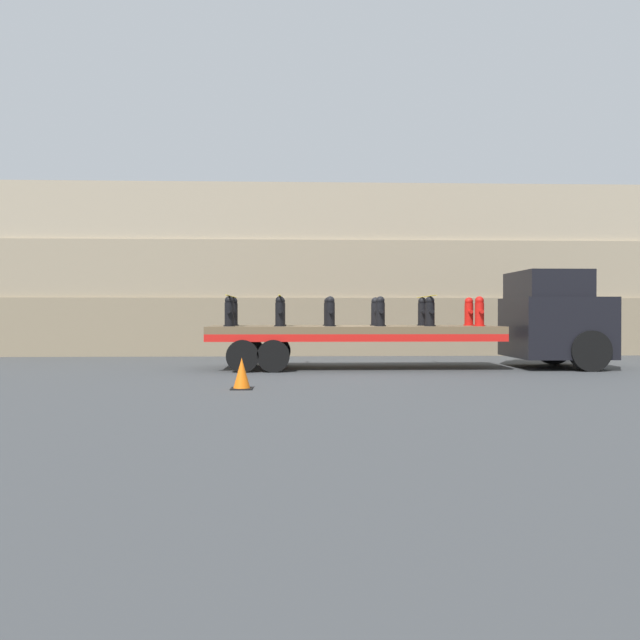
{
  "coord_description": "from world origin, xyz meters",
  "views": [
    {
      "loc": [
        -1.6,
        -17.69,
        1.54
      ],
      "look_at": [
        -0.96,
        0.0,
        1.38
      ],
      "focal_mm": 35.0,
      "sensor_mm": 36.0,
      "label": 1
    }
  ],
  "objects_px": {
    "fire_hydrant_red_near_5": "(479,312)",
    "fire_hydrant_red_far_5": "(469,312)",
    "fire_hydrant_black_far_0": "(233,312)",
    "fire_hydrant_black_far_2": "(328,312)",
    "flatbed_trailer": "(337,334)",
    "fire_hydrant_black_near_3": "(380,312)",
    "fire_hydrant_black_far_3": "(375,312)",
    "fire_hydrant_black_far_4": "(422,312)",
    "fire_hydrant_black_near_1": "(280,312)",
    "fire_hydrant_black_far_1": "(281,312)",
    "traffic_cone": "(242,374)",
    "fire_hydrant_black_near_4": "(430,312)",
    "fire_hydrant_black_near_0": "(229,312)",
    "fire_hydrant_black_near_2": "(330,312)",
    "truck_cab": "(557,319)"
  },
  "relations": [
    {
      "from": "fire_hydrant_black_far_2",
      "to": "fire_hydrant_black_far_3",
      "type": "bearing_deg",
      "value": 0.0
    },
    {
      "from": "fire_hydrant_black_near_0",
      "to": "fire_hydrant_red_near_5",
      "type": "height_order",
      "value": "same"
    },
    {
      "from": "fire_hydrant_black_near_3",
      "to": "traffic_cone",
      "type": "xyz_separation_m",
      "value": [
        -3.44,
        -4.31,
        -1.3
      ]
    },
    {
      "from": "fire_hydrant_black_far_3",
      "to": "fire_hydrant_black_far_4",
      "type": "relative_size",
      "value": 1.0
    },
    {
      "from": "fire_hydrant_black_far_2",
      "to": "fire_hydrant_black_near_3",
      "type": "xyz_separation_m",
      "value": [
        1.39,
        -1.06,
        0.0
      ]
    },
    {
      "from": "fire_hydrant_black_near_4",
      "to": "traffic_cone",
      "type": "bearing_deg",
      "value": -138.22
    },
    {
      "from": "fire_hydrant_black_far_3",
      "to": "traffic_cone",
      "type": "height_order",
      "value": "fire_hydrant_black_far_3"
    },
    {
      "from": "flatbed_trailer",
      "to": "fire_hydrant_black_near_3",
      "type": "bearing_deg",
      "value": -24.52
    },
    {
      "from": "fire_hydrant_black_near_1",
      "to": "fire_hydrant_black_far_3",
      "type": "bearing_deg",
      "value": 20.91
    },
    {
      "from": "fire_hydrant_black_far_1",
      "to": "traffic_cone",
      "type": "xyz_separation_m",
      "value": [
        -0.67,
        -5.37,
        -1.3
      ]
    },
    {
      "from": "truck_cab",
      "to": "traffic_cone",
      "type": "bearing_deg",
      "value": -150.75
    },
    {
      "from": "fire_hydrant_black_far_2",
      "to": "traffic_cone",
      "type": "distance_m",
      "value": 5.9
    },
    {
      "from": "fire_hydrant_black_near_0",
      "to": "fire_hydrant_red_far_5",
      "type": "relative_size",
      "value": 1.0
    },
    {
      "from": "fire_hydrant_black_near_1",
      "to": "traffic_cone",
      "type": "bearing_deg",
      "value": -98.77
    },
    {
      "from": "fire_hydrant_red_far_5",
      "to": "fire_hydrant_black_near_3",
      "type": "bearing_deg",
      "value": -159.09
    },
    {
      "from": "fire_hydrant_black_far_2",
      "to": "fire_hydrant_black_near_3",
      "type": "distance_m",
      "value": 1.75
    },
    {
      "from": "fire_hydrant_black_near_0",
      "to": "fire_hydrant_black_far_4",
      "type": "bearing_deg",
      "value": 10.82
    },
    {
      "from": "fire_hydrant_red_near_5",
      "to": "fire_hydrant_red_far_5",
      "type": "xyz_separation_m",
      "value": [
        0.0,
        1.06,
        0.0
      ]
    },
    {
      "from": "fire_hydrant_black_near_2",
      "to": "fire_hydrant_red_near_5",
      "type": "height_order",
      "value": "same"
    },
    {
      "from": "fire_hydrant_black_far_3",
      "to": "fire_hydrant_red_far_5",
      "type": "xyz_separation_m",
      "value": [
        2.77,
        0.0,
        0.0
      ]
    },
    {
      "from": "fire_hydrant_black_far_2",
      "to": "fire_hydrant_black_near_4",
      "type": "bearing_deg",
      "value": -20.91
    },
    {
      "from": "fire_hydrant_black_far_3",
      "to": "traffic_cone",
      "type": "bearing_deg",
      "value": -122.63
    },
    {
      "from": "fire_hydrant_black_far_1",
      "to": "fire_hydrant_red_far_5",
      "type": "relative_size",
      "value": 1.0
    },
    {
      "from": "flatbed_trailer",
      "to": "fire_hydrant_red_far_5",
      "type": "bearing_deg",
      "value": 7.67
    },
    {
      "from": "fire_hydrant_black_near_0",
      "to": "fire_hydrant_black_near_1",
      "type": "distance_m",
      "value": 1.39
    },
    {
      "from": "fire_hydrant_black_near_0",
      "to": "fire_hydrant_black_far_1",
      "type": "relative_size",
      "value": 1.0
    },
    {
      "from": "fire_hydrant_black_far_0",
      "to": "fire_hydrant_black_far_2",
      "type": "relative_size",
      "value": 1.0
    },
    {
      "from": "fire_hydrant_black_far_2",
      "to": "fire_hydrant_red_near_5",
      "type": "distance_m",
      "value": 4.29
    },
    {
      "from": "fire_hydrant_black_near_4",
      "to": "fire_hydrant_red_near_5",
      "type": "xyz_separation_m",
      "value": [
        1.39,
        0.0,
        0.0
      ]
    },
    {
      "from": "fire_hydrant_black_near_4",
      "to": "fire_hydrant_black_far_4",
      "type": "distance_m",
      "value": 1.06
    },
    {
      "from": "flatbed_trailer",
      "to": "fire_hydrant_red_near_5",
      "type": "relative_size",
      "value": 9.76
    },
    {
      "from": "fire_hydrant_black_far_2",
      "to": "fire_hydrant_red_near_5",
      "type": "height_order",
      "value": "same"
    },
    {
      "from": "flatbed_trailer",
      "to": "traffic_cone",
      "type": "height_order",
      "value": "flatbed_trailer"
    },
    {
      "from": "flatbed_trailer",
      "to": "fire_hydrant_black_near_4",
      "type": "distance_m",
      "value": 2.68
    },
    {
      "from": "truck_cab",
      "to": "fire_hydrant_black_near_4",
      "type": "distance_m",
      "value": 3.86
    },
    {
      "from": "fire_hydrant_black_near_1",
      "to": "fire_hydrant_red_near_5",
      "type": "bearing_deg",
      "value": 0.0
    },
    {
      "from": "fire_hydrant_black_far_3",
      "to": "fire_hydrant_black_far_4",
      "type": "xyz_separation_m",
      "value": [
        1.39,
        0.0,
        0.0
      ]
    },
    {
      "from": "fire_hydrant_black_far_2",
      "to": "fire_hydrant_black_near_4",
      "type": "height_order",
      "value": "same"
    },
    {
      "from": "fire_hydrant_black_near_4",
      "to": "traffic_cone",
      "type": "xyz_separation_m",
      "value": [
        -4.83,
        -4.31,
        -1.3
      ]
    },
    {
      "from": "fire_hydrant_black_near_1",
      "to": "fire_hydrant_black_far_1",
      "type": "relative_size",
      "value": 1.0
    },
    {
      "from": "fire_hydrant_black_far_0",
      "to": "fire_hydrant_black_far_4",
      "type": "height_order",
      "value": "same"
    },
    {
      "from": "flatbed_trailer",
      "to": "truck_cab",
      "type": "bearing_deg",
      "value": 0.0
    },
    {
      "from": "fire_hydrant_black_near_3",
      "to": "fire_hydrant_black_far_4",
      "type": "xyz_separation_m",
      "value": [
        1.39,
        1.06,
        0.0
      ]
    },
    {
      "from": "flatbed_trailer",
      "to": "fire_hydrant_black_far_1",
      "type": "distance_m",
      "value": 1.81
    },
    {
      "from": "truck_cab",
      "to": "fire_hydrant_red_far_5",
      "type": "distance_m",
      "value": 2.5
    },
    {
      "from": "flatbed_trailer",
      "to": "traffic_cone",
      "type": "distance_m",
      "value": 5.39
    },
    {
      "from": "flatbed_trailer",
      "to": "fire_hydrant_black_near_3",
      "type": "relative_size",
      "value": 9.76
    },
    {
      "from": "fire_hydrant_red_near_5",
      "to": "fire_hydrant_red_far_5",
      "type": "height_order",
      "value": "same"
    },
    {
      "from": "fire_hydrant_red_near_5",
      "to": "fire_hydrant_black_near_4",
      "type": "bearing_deg",
      "value": 180.0
    },
    {
      "from": "fire_hydrant_black_far_4",
      "to": "fire_hydrant_black_far_0",
      "type": "bearing_deg",
      "value": 180.0
    }
  ]
}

